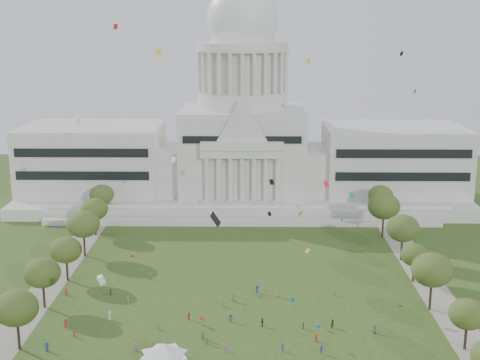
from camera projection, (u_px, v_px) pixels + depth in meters
The scene contains 28 objects.
ground at pixel (237, 344), 137.67m from camera, with size 400.00×400.00×0.00m, color #344C19.
capitol at pixel (243, 141), 242.99m from camera, with size 160.00×64.50×91.30m.
path_left at pixel (48, 286), 167.48m from camera, with size 8.00×160.00×0.04m, color gray.
path_right at pixel (432, 288), 166.21m from camera, with size 8.00×160.00×0.04m, color gray.
row_tree_l_1 at pixel (16, 308), 133.30m from camera, with size 8.86×8.86×12.59m.
row_tree_r_1 at pixel (467, 314), 133.58m from camera, with size 7.58×7.58×10.78m.
row_tree_l_2 at pixel (42, 273), 153.13m from camera, with size 8.42×8.42×11.97m.
row_tree_r_2 at pixel (432, 270), 151.80m from camera, with size 9.55×9.55×13.58m.
row_tree_l_3 at pixel (66, 250), 169.34m from camera, with size 8.12×8.12×11.55m.
row_tree_r_3 at pixel (415, 255), 168.98m from camera, with size 7.01×7.01×9.98m.
row_tree_l_4 at pixel (83, 224), 187.07m from camera, with size 9.29×9.29×13.21m.
row_tree_r_4 at pixel (403, 228), 183.59m from camera, with size 9.19×9.19×13.06m.
row_tree_l_5 at pixel (94, 209), 205.39m from camera, with size 8.33×8.33×11.85m.
row_tree_r_5 at pixel (384, 206), 203.06m from camera, with size 9.82×9.82×13.96m.
row_tree_l_6 at pixel (102, 195), 223.08m from camera, with size 8.19×8.19×11.64m.
row_tree_r_6 at pixel (381, 196), 220.81m from camera, with size 8.42×8.42×11.97m.
event_tent at pixel (164, 349), 126.69m from camera, with size 12.77×12.77×5.40m.
person_0 at pixel (374, 329), 142.14m from camera, with size 0.88×0.57×1.81m, color #4C4C51.
person_2 at pixel (333, 324), 144.58m from camera, with size 0.95×0.59×1.96m, color #26262B.
person_3 at pixel (283, 348), 134.17m from camera, with size 1.06×0.55×1.64m, color navy.
person_4 at pixel (262, 322), 145.22m from camera, with size 1.16×0.63×1.97m, color #26262B.
person_5 at pixel (231, 318), 147.48m from camera, with size 1.70×0.67×1.84m, color #994C8C.
person_7 at pixel (183, 355), 131.29m from camera, with size 0.54×0.39×1.47m, color #994C8C.
person_8 at pixel (189, 316), 148.60m from camera, with size 0.81×0.50×1.66m, color #B21E1E.
person_9 at pixel (321, 350), 133.20m from camera, with size 1.21×0.62×1.87m, color navy.
person_10 at pixel (303, 325), 144.17m from camera, with size 0.89×0.49×1.53m, color #33723F.
distant_crowd at pixel (173, 310), 151.43m from camera, with size 65.59×38.91×1.94m.
kite_swarm at pixel (246, 200), 139.77m from camera, with size 90.34×97.58×61.00m.
Camera 1 is at (2.34, -126.07, 64.76)m, focal length 50.00 mm.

